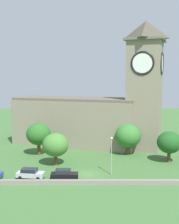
{
  "coord_description": "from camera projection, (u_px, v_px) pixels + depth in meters",
  "views": [
    {
      "loc": [
        0.48,
        -52.18,
        17.69
      ],
      "look_at": [
        0.25,
        8.94,
        10.47
      ],
      "focal_mm": 47.12,
      "sensor_mm": 36.0,
      "label": 1
    }
  ],
  "objects": [
    {
      "name": "car_silver",
      "position": [
        31.0,
        173.0,
        51.63
      ],
      "size": [
        4.98,
        2.76,
        1.79
      ],
      "color": "silver",
      "rests_on": "ground"
    },
    {
      "name": "tree_riverside_east",
      "position": [
        170.0,
        143.0,
        61.12
      ],
      "size": [
        5.11,
        5.11,
        6.51
      ],
      "color": "brown",
      "rests_on": "ground"
    },
    {
      "name": "tree_by_tower",
      "position": [
        40.0,
        134.0,
        67.13
      ],
      "size": [
        5.6,
        5.6,
        7.3
      ],
      "color": "brown",
      "rests_on": "ground"
    },
    {
      "name": "tree_churchyard",
      "position": [
        129.0,
        136.0,
        67.26
      ],
      "size": [
        5.9,
        5.9,
        7.0
      ],
      "color": "brown",
      "rests_on": "ground"
    },
    {
      "name": "streetlamp_west_mid",
      "position": [
        113.0,
        150.0,
        53.07
      ],
      "size": [
        0.44,
        0.44,
        7.03
      ],
      "color": "#9EA0A5",
      "rests_on": "ground"
    },
    {
      "name": "tree_riverside_west",
      "position": [
        57.0,
        145.0,
        59.05
      ],
      "size": [
        5.27,
        5.27,
        6.56
      ],
      "color": "brown",
      "rests_on": "ground"
    },
    {
      "name": "ground_plane",
      "position": [
        89.0,
        153.0,
        68.79
      ],
      "size": [
        200.0,
        200.0,
        0.0
      ],
      "primitive_type": "plane",
      "color": "#3D6633"
    },
    {
      "name": "church",
      "position": [
        96.0,
        111.0,
        75.68
      ],
      "size": [
        39.65,
        22.31,
        30.92
      ],
      "color": "gray",
      "rests_on": "ground"
    },
    {
      "name": "car_black",
      "position": [
        65.0,
        174.0,
        50.92
      ],
      "size": [
        4.75,
        2.17,
        1.87
      ],
      "color": "black",
      "rests_on": "ground"
    },
    {
      "name": "quay_barrier",
      "position": [
        88.0,
        182.0,
        48.6
      ],
      "size": [
        44.8,
        0.7,
        0.83
      ],
      "primitive_type": "cube",
      "color": "gray",
      "rests_on": "ground"
    }
  ]
}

